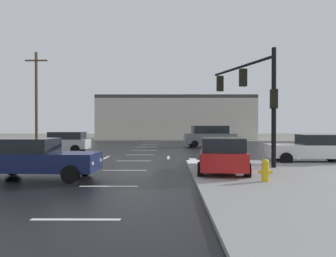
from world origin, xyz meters
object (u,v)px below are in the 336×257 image
(sedan_red, at_px, (222,155))
(utility_pole_distant, at_px, (36,97))
(traffic_signal_mast, at_px, (253,90))
(fire_hydrant, at_px, (265,170))
(suv_grey, at_px, (210,136))
(sedan_silver, at_px, (61,142))
(sedan_navy, at_px, (35,158))
(sedan_white, at_px, (313,148))

(sedan_red, xyz_separation_m, utility_pole_distant, (-15.38, 18.43, 3.99))
(traffic_signal_mast, xyz_separation_m, fire_hydrant, (-0.93, -5.52, -3.41))
(traffic_signal_mast, bearing_deg, suv_grey, -16.45)
(traffic_signal_mast, bearing_deg, fire_hydrant, 152.24)
(sedan_silver, bearing_deg, sedan_navy, 104.28)
(traffic_signal_mast, bearing_deg, sedan_red, 127.64)
(utility_pole_distant, bearing_deg, traffic_signal_mast, -41.50)
(utility_pole_distant, bearing_deg, fire_hydrant, -51.77)
(sedan_white, relative_size, utility_pole_distant, 0.50)
(sedan_red, distance_m, sedan_white, 6.90)
(traffic_signal_mast, distance_m, utility_pole_distant, 23.29)
(traffic_signal_mast, xyz_separation_m, sedan_silver, (-12.50, 7.70, -3.09))
(fire_hydrant, relative_size, sedan_red, 0.17)
(sedan_white, bearing_deg, sedan_red, 38.84)
(sedan_red, bearing_deg, suv_grey, 1.41)
(sedan_navy, distance_m, utility_pole_distant, 21.66)
(sedan_silver, relative_size, sedan_white, 0.99)
(traffic_signal_mast, relative_size, sedan_red, 1.29)
(sedan_red, bearing_deg, traffic_signal_mast, -27.61)
(suv_grey, xyz_separation_m, utility_pole_distant, (-16.99, 0.71, 3.75))
(traffic_signal_mast, bearing_deg, utility_pole_distant, 30.35)
(traffic_signal_mast, xyz_separation_m, sedan_white, (3.56, 1.00, -3.09))
(suv_grey, height_order, sedan_white, suv_grey)
(sedan_red, bearing_deg, fire_hydrant, -149.49)
(sedan_navy, bearing_deg, sedan_white, 24.81)
(sedan_red, bearing_deg, sedan_white, -47.83)
(sedan_navy, bearing_deg, traffic_signal_mast, 27.12)
(sedan_red, xyz_separation_m, suv_grey, (1.61, 17.73, 0.24))
(sedan_navy, relative_size, utility_pole_distant, 0.50)
(utility_pole_distant, bearing_deg, suv_grey, -2.38)
(fire_hydrant, bearing_deg, suv_grey, 88.59)
(sedan_navy, bearing_deg, sedan_red, 12.74)
(sedan_white, xyz_separation_m, utility_pole_distant, (-20.99, 14.42, 3.99))
(sedan_red, height_order, utility_pole_distant, utility_pole_distant)
(sedan_silver, height_order, suv_grey, suv_grey)
(sedan_navy, bearing_deg, utility_pole_distant, 114.35)
(fire_hydrant, distance_m, sedan_silver, 17.57)
(sedan_red, distance_m, suv_grey, 17.80)
(sedan_white, bearing_deg, utility_pole_distant, -31.22)
(suv_grey, bearing_deg, sedan_navy, -120.68)
(sedan_navy, bearing_deg, suv_grey, 67.07)
(suv_grey, relative_size, utility_pole_distant, 0.54)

